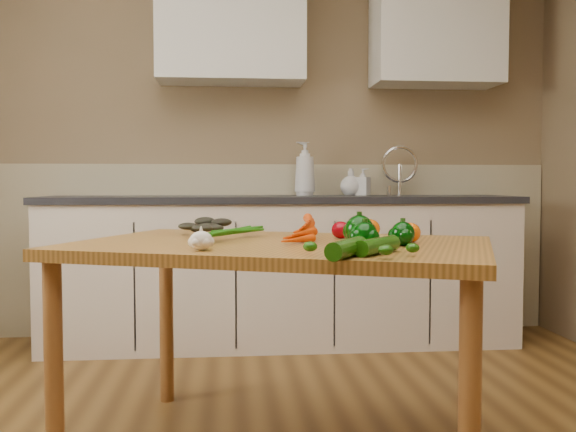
% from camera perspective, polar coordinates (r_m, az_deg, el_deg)
% --- Properties ---
extents(room, '(4.04, 5.04, 2.64)m').
position_cam_1_polar(room, '(1.89, -1.65, 11.06)').
color(room, brown).
rests_on(room, ground).
extents(counter_run, '(2.84, 0.64, 1.14)m').
position_cam_1_polar(counter_run, '(3.93, -0.43, -4.67)').
color(counter_run, beige).
rests_on(counter_run, ground).
extents(upper_cabinets, '(2.15, 0.35, 0.70)m').
position_cam_1_polar(upper_cabinets, '(4.18, 3.68, 16.39)').
color(upper_cabinets, silver).
rests_on(upper_cabinets, room).
extents(table, '(1.68, 1.39, 0.77)m').
position_cam_1_polar(table, '(2.29, -0.67, -4.47)').
color(table, '#AA7331').
rests_on(table, ground).
extents(soap_bottle_a, '(0.18, 0.18, 0.34)m').
position_cam_1_polar(soap_bottle_a, '(4.03, 1.51, 4.22)').
color(soap_bottle_a, silver).
rests_on(soap_bottle_a, counter_run).
extents(soap_bottle_b, '(0.11, 0.11, 0.17)m').
position_cam_1_polar(soap_bottle_b, '(4.10, 6.67, 3.03)').
color(soap_bottle_b, silver).
rests_on(soap_bottle_b, counter_run).
extents(soap_bottle_c, '(0.16, 0.16, 0.17)m').
position_cam_1_polar(soap_bottle_c, '(4.11, 5.61, 3.04)').
color(soap_bottle_c, silver).
rests_on(soap_bottle_c, counter_run).
extents(carrot_bunch, '(0.32, 0.29, 0.07)m').
position_cam_1_polar(carrot_bunch, '(2.35, -0.62, -1.31)').
color(carrot_bunch, '#EA4405').
rests_on(carrot_bunch, table).
extents(leafy_greens, '(0.21, 0.18, 0.10)m').
position_cam_1_polar(leafy_greens, '(2.63, -7.13, -0.54)').
color(leafy_greens, black).
rests_on(leafy_greens, table).
extents(garlic_bulb, '(0.07, 0.07, 0.06)m').
position_cam_1_polar(garlic_bulb, '(2.02, -7.73, -2.20)').
color(garlic_bulb, silver).
rests_on(garlic_bulb, table).
extents(pepper_a, '(0.10, 0.10, 0.10)m').
position_cam_1_polar(pepper_a, '(2.20, 6.35, -1.25)').
color(pepper_a, black).
rests_on(pepper_a, table).
extents(pepper_b, '(0.08, 0.08, 0.08)m').
position_cam_1_polar(pepper_b, '(2.18, 10.17, -1.58)').
color(pepper_b, black).
rests_on(pepper_b, table).
extents(pepper_c, '(0.08, 0.08, 0.08)m').
position_cam_1_polar(pepper_c, '(2.08, 6.85, -1.72)').
color(pepper_c, black).
rests_on(pepper_c, table).
extents(tomato_a, '(0.07, 0.07, 0.07)m').
position_cam_1_polar(tomato_a, '(2.44, 4.71, -1.24)').
color(tomato_a, '#8F020E').
rests_on(tomato_a, table).
extents(tomato_b, '(0.08, 0.08, 0.07)m').
position_cam_1_polar(tomato_b, '(2.45, 7.26, -1.13)').
color(tomato_b, '#DD5705').
rests_on(tomato_b, table).
extents(tomato_c, '(0.08, 0.08, 0.07)m').
position_cam_1_polar(tomato_c, '(2.31, 10.78, -1.45)').
color(tomato_c, '#DD5705').
rests_on(tomato_c, table).
extents(zucchini_a, '(0.18, 0.20, 0.05)m').
position_cam_1_polar(zucchini_a, '(1.92, 7.97, -2.64)').
color(zucchini_a, '#134207').
rests_on(zucchini_a, table).
extents(zucchini_b, '(0.16, 0.22, 0.05)m').
position_cam_1_polar(zucchini_b, '(1.82, 5.27, -2.87)').
color(zucchini_b, '#134207').
rests_on(zucchini_b, table).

